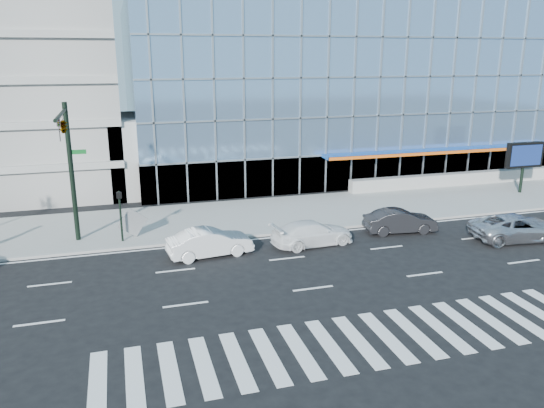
% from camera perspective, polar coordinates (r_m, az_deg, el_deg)
% --- Properties ---
extents(ground, '(160.00, 160.00, 0.00)m').
position_cam_1_polar(ground, '(28.88, 1.62, -5.87)').
color(ground, black).
rests_on(ground, ground).
extents(sidewalk, '(120.00, 8.00, 0.15)m').
position_cam_1_polar(sidewalk, '(36.13, -2.28, -1.28)').
color(sidewalk, gray).
rests_on(sidewalk, ground).
extents(theatre_building, '(42.00, 26.00, 15.00)m').
position_cam_1_polar(theatre_building, '(56.26, 7.26, 12.39)').
color(theatre_building, '#6F93B9').
rests_on(theatre_building, ground).
extents(ramp_block, '(6.00, 8.00, 6.00)m').
position_cam_1_polar(ramp_block, '(44.26, -13.12, 5.38)').
color(ramp_block, gray).
rests_on(ramp_block, ground).
extents(retaining_wall, '(30.00, 0.80, 1.00)m').
position_cam_1_polar(retaining_wall, '(50.24, 24.22, 2.86)').
color(retaining_wall, gray).
rests_on(retaining_wall, sidewalk).
extents(traffic_signal, '(1.14, 5.74, 8.00)m').
position_cam_1_polar(traffic_signal, '(30.55, -21.28, 6.25)').
color(traffic_signal, black).
rests_on(traffic_signal, sidewalk).
extents(ped_signal_post, '(0.30, 0.33, 3.00)m').
position_cam_1_polar(ped_signal_post, '(31.64, -16.02, -0.47)').
color(ped_signal_post, black).
rests_on(ped_signal_post, sidewalk).
extents(marquee_sign, '(3.20, 0.43, 4.00)m').
position_cam_1_polar(marquee_sign, '(45.84, 25.52, 4.68)').
color(marquee_sign, black).
rests_on(marquee_sign, sidewalk).
extents(silver_suv, '(5.83, 3.23, 1.55)m').
position_cam_1_polar(silver_suv, '(34.66, 24.95, -2.32)').
color(silver_suv, silver).
rests_on(silver_suv, ground).
extents(white_suv, '(5.08, 2.55, 1.42)m').
position_cam_1_polar(white_suv, '(30.76, 4.37, -3.14)').
color(white_suv, white).
rests_on(white_suv, ground).
extents(white_sedan, '(4.80, 2.16, 1.53)m').
position_cam_1_polar(white_sedan, '(29.20, -6.70, -4.13)').
color(white_sedan, white).
rests_on(white_sedan, ground).
extents(dark_sedan, '(4.59, 2.07, 1.46)m').
position_cam_1_polar(dark_sedan, '(33.73, 13.63, -1.80)').
color(dark_sedan, black).
rests_on(dark_sedan, ground).
extents(tilted_panel, '(1.80, 0.33, 1.81)m').
position_cam_1_polar(tilted_panel, '(32.50, -14.75, -1.95)').
color(tilted_panel, gray).
rests_on(tilted_panel, sidewalk).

